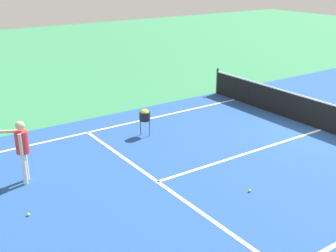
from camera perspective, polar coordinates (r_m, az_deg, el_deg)
name	(u,v)px	position (r m, az deg, el deg)	size (l,w,h in m)	color
ground_plane	(321,130)	(15.01, 19.51, -0.47)	(60.00, 60.00, 0.00)	#337F51
court_surface_inbounds	(321,130)	(15.01, 19.51, -0.47)	(10.62, 24.40, 0.00)	#234C93
line_sideline_left	(101,130)	(14.33, -8.89, -0.46)	(0.10, 11.89, 0.01)	white
line_service_near	(158,182)	(10.84, -1.38, -7.36)	(8.22, 0.10, 0.01)	white
line_center_service	(250,152)	(12.69, 10.81, -3.41)	(0.10, 6.40, 0.01)	white
net	(323,116)	(14.85, 19.73, 1.30)	(10.51, 0.09, 1.07)	#33383D
player_near	(21,145)	(11.00, -18.81, -2.39)	(0.86, 1.00, 1.60)	white
ball_hopper	(145,115)	(13.48, -3.09, 1.43)	(0.34, 0.34, 0.87)	black
tennis_ball_mid_court	(250,191)	(10.55, 10.72, -8.40)	(0.07, 0.07, 0.07)	#CCE033
tennis_ball_by_baseline	(28,215)	(9.94, -17.95, -11.06)	(0.07, 0.07, 0.07)	#CCE033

